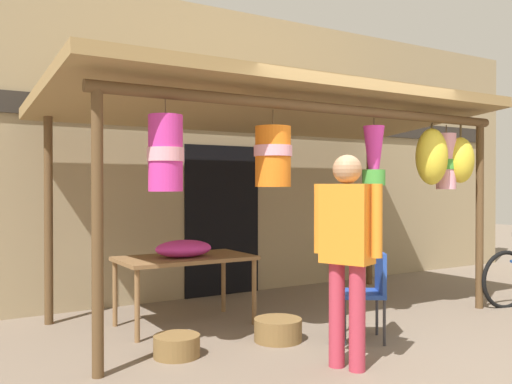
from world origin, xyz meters
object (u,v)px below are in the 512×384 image
at_px(display_table, 185,263).
at_px(wicker_basket_spare, 278,330).
at_px(shopper_by_bananas, 347,242).
at_px(wicker_basket_by_table, 177,346).
at_px(folding_chair, 370,287).
at_px(flower_heap_on_table, 185,248).

height_order(display_table, wicker_basket_spare, display_table).
distance_m(display_table, shopper_by_bananas, 2.04).
bearing_deg(wicker_basket_by_table, shopper_by_bananas, -43.67).
relative_size(wicker_basket_by_table, wicker_basket_spare, 0.88).
relative_size(folding_chair, wicker_basket_by_table, 2.11).
bearing_deg(display_table, wicker_basket_by_table, -117.84).
bearing_deg(wicker_basket_spare, flower_heap_on_table, 119.85).
distance_m(wicker_basket_spare, shopper_by_bananas, 1.31).
bearing_deg(flower_heap_on_table, wicker_basket_spare, -60.15).
relative_size(display_table, folding_chair, 1.64).
relative_size(wicker_basket_by_table, shopper_by_bananas, 0.23).
distance_m(wicker_basket_by_table, shopper_by_bananas, 1.71).
distance_m(wicker_basket_by_table, wicker_basket_spare, 1.01).
height_order(folding_chair, shopper_by_bananas, shopper_by_bananas).
xyz_separation_m(folding_chair, wicker_basket_spare, (-0.76, 0.43, -0.40)).
height_order(flower_heap_on_table, folding_chair, flower_heap_on_table).
bearing_deg(folding_chair, display_table, 131.72).
bearing_deg(flower_heap_on_table, display_table, 65.88).
height_order(display_table, folding_chair, folding_chair).
bearing_deg(wicker_basket_spare, display_table, 117.27).
relative_size(flower_heap_on_table, shopper_by_bananas, 0.35).
distance_m(flower_heap_on_table, folding_chair, 1.90).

